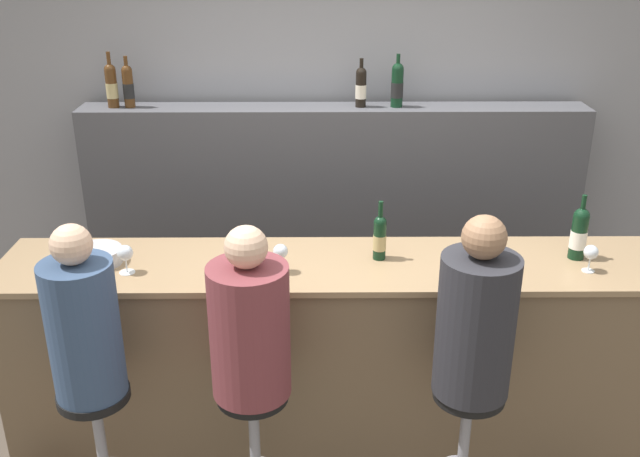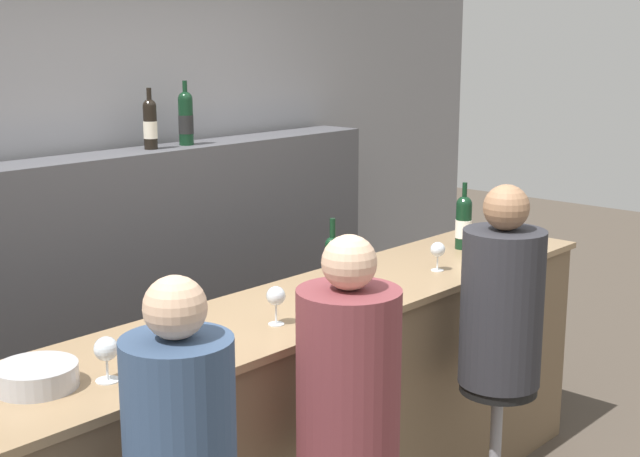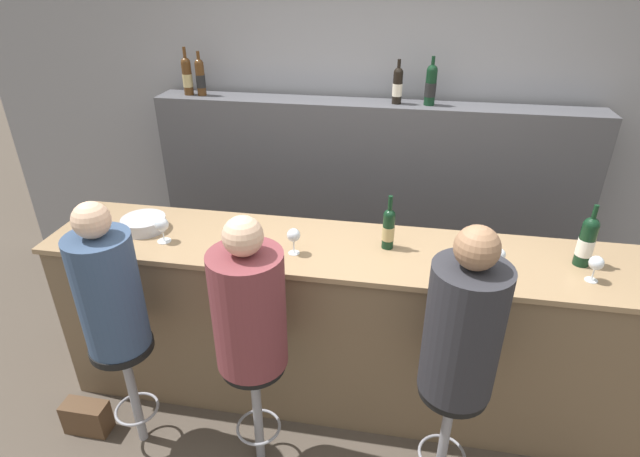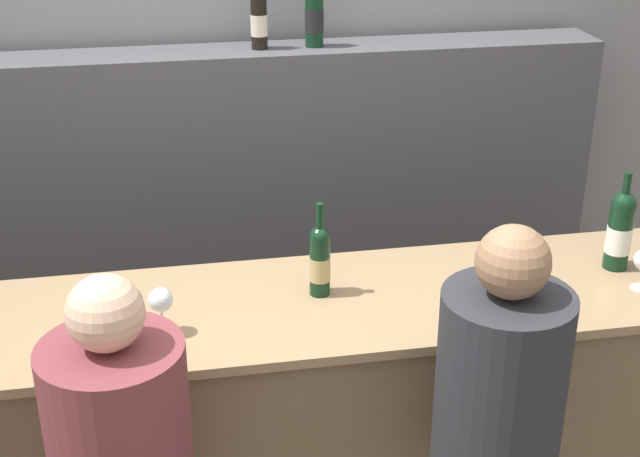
# 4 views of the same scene
# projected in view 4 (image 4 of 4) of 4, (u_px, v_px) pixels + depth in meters

# --- Properties ---
(wall_back) EXTENTS (6.40, 0.05, 2.60)m
(wall_back) POSITION_uv_depth(u_px,v_px,m) (218.00, 100.00, 3.90)
(wall_back) COLOR gray
(wall_back) RESTS_ON ground_plane
(bar_counter) EXTENTS (3.41, 0.63, 1.07)m
(bar_counter) POSITION_uv_depth(u_px,v_px,m) (263.00, 447.00, 2.94)
(bar_counter) COLOR brown
(bar_counter) RESTS_ON ground_plane
(back_bar_cabinet) EXTENTS (3.20, 0.28, 1.57)m
(back_bar_cabinet) POSITION_uv_depth(u_px,v_px,m) (228.00, 227.00, 3.91)
(back_bar_cabinet) COLOR #4C4C51
(back_bar_cabinet) RESTS_ON ground_plane
(wine_bottle_counter_0) EXTENTS (0.07, 0.07, 0.31)m
(wine_bottle_counter_0) POSITION_uv_depth(u_px,v_px,m) (320.00, 259.00, 2.73)
(wine_bottle_counter_0) COLOR black
(wine_bottle_counter_0) RESTS_ON bar_counter
(wine_bottle_counter_1) EXTENTS (0.08, 0.08, 0.34)m
(wine_bottle_counter_1) POSITION_uv_depth(u_px,v_px,m) (620.00, 230.00, 2.89)
(wine_bottle_counter_1) COLOR black
(wine_bottle_counter_1) RESTS_ON bar_counter
(wine_bottle_backbar_2) EXTENTS (0.07, 0.07, 0.30)m
(wine_bottle_backbar_2) POSITION_uv_depth(u_px,v_px,m) (259.00, 17.00, 3.56)
(wine_bottle_backbar_2) COLOR black
(wine_bottle_backbar_2) RESTS_ON back_bar_cabinet
(wine_bottle_backbar_3) EXTENTS (0.08, 0.08, 0.33)m
(wine_bottle_backbar_3) POSITION_uv_depth(u_px,v_px,m) (314.00, 12.00, 3.59)
(wine_bottle_backbar_3) COLOR black
(wine_bottle_backbar_3) RESTS_ON back_bar_cabinet
(wine_glass_1) EXTENTS (0.07, 0.07, 0.15)m
(wine_glass_1) POSITION_uv_depth(u_px,v_px,m) (161.00, 301.00, 2.53)
(wine_glass_1) COLOR silver
(wine_glass_1) RESTS_ON bar_counter
(wine_glass_2) EXTENTS (0.07, 0.07, 0.13)m
(wine_glass_2) POSITION_uv_depth(u_px,v_px,m) (507.00, 274.00, 2.70)
(wine_glass_2) COLOR silver
(wine_glass_2) RESTS_ON bar_counter
(guest_seated_middle) EXTENTS (0.35, 0.35, 0.79)m
(guest_seated_middle) POSITION_uv_depth(u_px,v_px,m) (120.00, 444.00, 2.16)
(guest_seated_middle) COLOR brown
(guest_seated_middle) RESTS_ON bar_stool_middle
(guest_seated_right) EXTENTS (0.34, 0.34, 0.83)m
(guest_seated_right) POSITION_uv_depth(u_px,v_px,m) (500.00, 394.00, 2.31)
(guest_seated_right) COLOR #28282D
(guest_seated_right) RESTS_ON bar_stool_right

